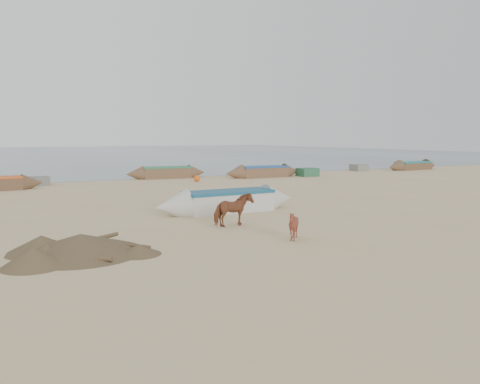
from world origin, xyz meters
TOP-DOWN VIEW (x-y plane):
  - ground at (0.00, 0.00)m, footprint 140.00×140.00m
  - sea at (0.00, 82.00)m, footprint 160.00×160.00m
  - cow_adult at (-1.04, 2.54)m, footprint 1.43×0.73m
  - calf_front at (-0.44, -0.30)m, footprint 0.91×0.83m
  - near_canoe at (0.23, 5.49)m, footprint 6.38×1.47m
  - debris_pile at (-6.39, 1.07)m, footprint 3.44×3.44m
  - waterline_canoes at (-1.65, 20.17)m, footprint 60.76×4.64m
  - beach_clutter at (4.13, 19.46)m, footprint 43.67×3.80m

SIDE VIEW (x-z plane):
  - ground at x=0.00m, z-range 0.00..0.00m
  - sea at x=0.00m, z-range 0.01..0.01m
  - debris_pile at x=-6.39m, z-range 0.00..0.53m
  - beach_clutter at x=4.13m, z-range -0.02..0.62m
  - waterline_canoes at x=-1.65m, z-range -0.03..0.88m
  - near_canoe at x=0.23m, z-range 0.00..0.90m
  - calf_front at x=-0.44m, z-range 0.00..0.91m
  - cow_adult at x=-1.04m, z-range 0.00..1.17m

